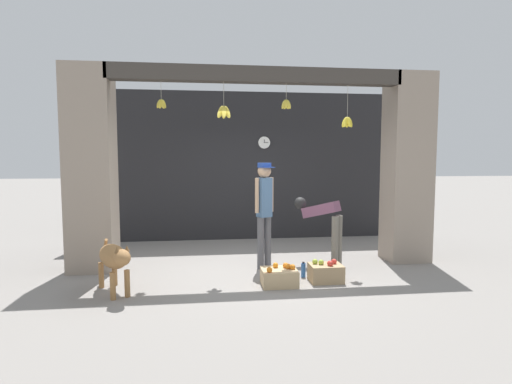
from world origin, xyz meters
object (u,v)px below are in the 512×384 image
shopkeeper (264,206)px  wall_clock (264,143)px  water_bottle (303,270)px  fruit_crate_apples (326,272)px  fruit_crate_oranges (279,277)px  dog (114,258)px  worker_stooping (323,221)px

shopkeeper → wall_clock: wall_clock is taller
wall_clock → water_bottle: bearing=-86.3°
wall_clock → shopkeeper: bearing=-98.0°
fruit_crate_apples → water_bottle: fruit_crate_apples is taller
shopkeeper → fruit_crate_oranges: shopkeeper is taller
dog → shopkeeper: shopkeeper is taller
shopkeeper → fruit_crate_oranges: (0.09, -0.89, -0.89)m
fruit_crate_oranges → dog: bearing=-178.0°
fruit_crate_oranges → fruit_crate_apples: fruit_crate_apples is taller
dog → water_bottle: size_ratio=4.37×
worker_stooping → wall_clock: bearing=59.8°
worker_stooping → wall_clock: 2.76m
fruit_crate_oranges → water_bottle: fruit_crate_oranges is taller
fruit_crate_oranges → shopkeeper: bearing=95.5°
dog → worker_stooping: 3.26m
wall_clock → worker_stooping: bearing=-74.2°
fruit_crate_oranges → wall_clock: (0.24, 3.21, 1.99)m
dog → fruit_crate_apples: 2.93m
wall_clock → fruit_crate_apples: bearing=-81.7°
fruit_crate_oranges → fruit_crate_apples: (0.70, 0.09, 0.01)m
water_bottle → wall_clock: (-0.19, 2.88, 2.00)m
fruit_crate_oranges → fruit_crate_apples: bearing=7.0°
dog → water_bottle: 2.69m
worker_stooping → fruit_crate_oranges: 1.42m
water_bottle → wall_clock: 3.52m
dog → worker_stooping: size_ratio=0.90×
shopkeeper → fruit_crate_apples: size_ratio=3.67×
shopkeeper → fruit_crate_oranges: 1.26m
fruit_crate_apples → worker_stooping: bearing=76.3°
dog → shopkeeper: 2.39m
water_bottle → wall_clock: bearing=93.7°
shopkeeper → worker_stooping: shopkeeper is taller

